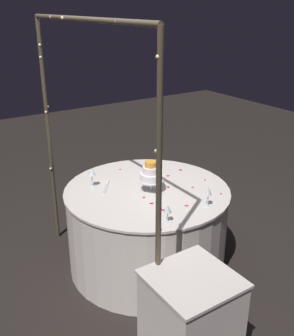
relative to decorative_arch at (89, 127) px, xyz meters
The scene contains 22 objects.
ground_plane 1.53m from the decorative_arch, 89.90° to the right, with size 12.00×12.00×0.00m, color black.
decorative_arch is the anchor object (origin of this frame).
main_table 1.16m from the decorative_arch, 89.90° to the right, with size 1.46×1.46×0.78m.
side_table 1.56m from the decorative_arch, behind, with size 0.52×0.52×0.76m.
tiered_cake 0.72m from the decorative_arch, 95.40° to the right, with size 0.22×0.22×0.28m.
wine_glass_0 0.85m from the decorative_arch, 149.27° to the right, with size 0.06×0.06×0.14m.
wine_glass_1 1.06m from the decorative_arch, 125.35° to the right, with size 0.06×0.06×0.17m.
wine_glass_2 0.62m from the decorative_arch, 24.97° to the right, with size 0.07×0.07×0.17m.
wine_glass_3 0.90m from the decorative_arch, 72.08° to the right, with size 0.06×0.06×0.17m.
cake_knife 0.74m from the decorative_arch, 45.65° to the right, with size 0.25×0.19×0.01m.
rose_petal_0 0.99m from the decorative_arch, 46.63° to the right, with size 0.03×0.02×0.00m, color #C61951.
rose_petal_1 1.27m from the decorative_arch, 113.22° to the right, with size 0.03×0.02×0.00m, color #C61951.
rose_petal_2 1.24m from the decorative_arch, 80.03° to the right, with size 0.04×0.03×0.00m, color #C61951.
rose_petal_3 1.26m from the decorative_arch, 97.03° to the right, with size 0.03×0.02×0.00m, color #C61951.
rose_petal_4 0.96m from the decorative_arch, 95.86° to the right, with size 0.04×0.02×0.00m, color #C61951.
rose_petal_5 0.86m from the decorative_arch, 133.53° to the right, with size 0.04×0.02×0.00m, color #C61951.
rose_petal_6 0.80m from the decorative_arch, 122.00° to the right, with size 0.04×0.03×0.00m, color #C61951.
rose_petal_7 0.87m from the decorative_arch, 77.24° to the right, with size 0.04×0.03×0.00m, color #C61951.
rose_petal_8 1.00m from the decorative_arch, 125.61° to the right, with size 0.04×0.02×0.00m, color #C61951.
rose_petal_9 1.08m from the decorative_arch, 81.22° to the right, with size 0.04×0.03×0.00m, color #C61951.
rose_petal_10 0.78m from the decorative_arch, 107.15° to the right, with size 0.03×0.02×0.00m, color #C61951.
rose_petal_11 1.11m from the decorative_arch, 102.37° to the right, with size 0.03×0.02×0.00m, color #C61951.
Camera 1 is at (-2.67, 1.76, 2.30)m, focal length 42.92 mm.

